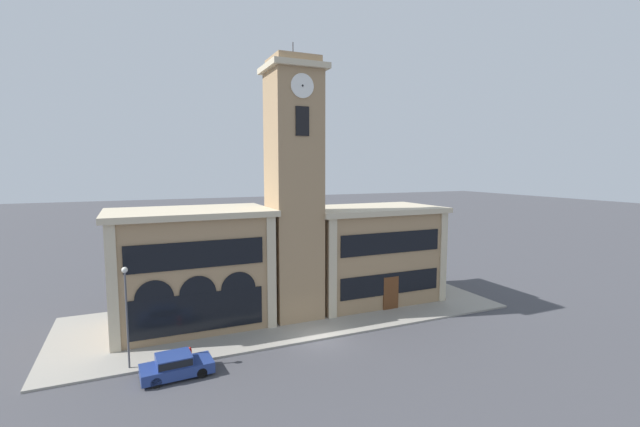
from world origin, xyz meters
The scene contains 8 objects.
ground_plane centered at (0.00, 0.00, 0.00)m, with size 300.00×300.00×0.00m, color #424247.
sidewalk_kerb centered at (0.00, 6.32, 0.07)m, with size 36.33×12.64×0.15m.
clock_tower centered at (0.00, 5.48, 10.57)m, with size 4.56×4.56×22.21m.
town_hall_left_wing centered at (-8.05, 7.06, 4.63)m, with size 12.34×7.79×9.21m.
town_hall_right_wing centered at (8.20, 7.07, 4.43)m, with size 12.63×7.79×8.79m.
parked_car_near centered at (-10.11, -1.36, 0.71)m, with size 4.23×2.14×1.37m.
street_lamp centered at (-12.67, 0.66, 4.25)m, with size 0.36×0.36×6.34m.
fire_hydrant centered at (-9.10, 0.23, 0.57)m, with size 0.22×0.22×0.87m.
Camera 1 is at (-12.08, -27.12, 12.45)m, focal length 24.00 mm.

